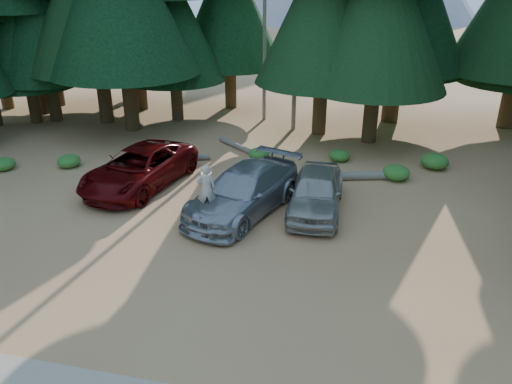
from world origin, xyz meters
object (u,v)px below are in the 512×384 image
red_pickup (139,168)px  log_left (171,159)px  silver_minivan_right (316,191)px  log_right (334,176)px  silver_minivan_center (244,191)px  log_mid (239,147)px  frisbee_player (206,190)px

red_pickup → log_left: bearing=97.2°
silver_minivan_right → log_right: (0.43, 3.13, -0.61)m
silver_minivan_center → log_mid: silver_minivan_center is taller
frisbee_player → log_left: 7.01m
log_left → log_mid: bearing=20.7°
log_mid → log_left: bearing=-99.2°
silver_minivan_center → log_left: (-4.61, 4.34, -0.70)m
log_right → log_mid: bearing=134.5°
silver_minivan_center → log_left: silver_minivan_center is taller
frisbee_player → silver_minivan_right: bearing=-165.4°
red_pickup → log_right: (7.78, 2.42, -0.63)m
frisbee_player → red_pickup: bearing=-53.2°
silver_minivan_center → frisbee_player: frisbee_player is taller
log_right → log_left: bearing=160.8°
frisbee_player → log_left: frisbee_player is taller
log_mid → log_right: 5.74m
silver_minivan_right → log_mid: silver_minivan_right is taller
log_left → red_pickup: bearing=-113.6°
silver_minivan_right → log_right: size_ratio=0.84×
silver_minivan_right → silver_minivan_center: bearing=-167.0°
log_right → silver_minivan_center: bearing=-143.7°
red_pickup → log_mid: size_ratio=1.82×
silver_minivan_center → silver_minivan_right: bearing=32.7°
red_pickup → log_left: size_ratio=1.58×
silver_minivan_center → log_right: (3.02, 3.80, -0.65)m
red_pickup → log_right: bearing=27.4°
silver_minivan_right → log_mid: (-4.53, 6.03, -0.66)m
log_left → log_mid: same height
red_pickup → silver_minivan_center: size_ratio=1.01×
log_mid → red_pickup: bearing=-78.6°
red_pickup → silver_minivan_center: silver_minivan_center is taller
silver_minivan_center → frisbee_player: bearing=-103.8°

